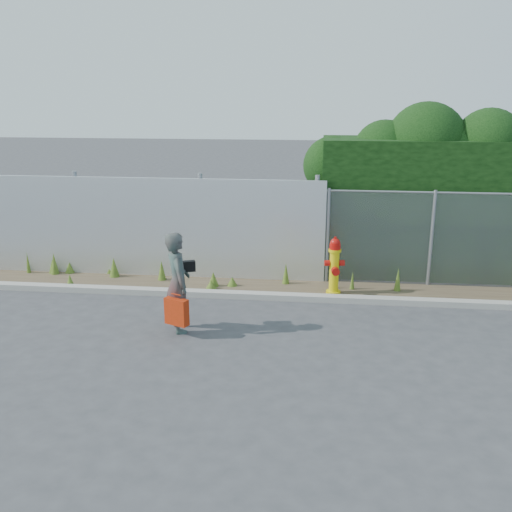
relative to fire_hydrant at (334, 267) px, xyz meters
name	(u,v)px	position (x,y,z in m)	size (l,w,h in m)	color
ground	(264,336)	(-1.19, -2.24, -0.58)	(80.00, 80.00, 0.00)	#3A3A3D
curb	(273,296)	(-1.19, -0.44, -0.52)	(16.00, 0.22, 0.12)	#9A948B
weed_strip	(242,280)	(-1.93, 0.30, -0.47)	(16.00, 1.34, 0.50)	#4C3D2B
corrugated_fence	(131,227)	(-4.44, 0.77, 0.52)	(8.50, 0.21, 2.30)	silver
chainlink_fence	(484,240)	(3.06, 0.76, 0.45)	(6.50, 0.07, 2.05)	gray
hedge	(477,188)	(3.07, 1.78, 1.35)	(7.74, 1.78, 3.78)	black
fire_hydrant	(334,267)	(0.00, 0.00, 0.00)	(0.40, 0.36, 1.20)	yellow
woman	(178,282)	(-2.69, -2.13, 0.29)	(0.63, 0.42, 1.74)	#10655B
red_tote_bag	(177,312)	(-2.66, -2.38, -0.15)	(0.41, 0.15, 0.54)	#9E2609
black_shoulder_bag	(188,266)	(-2.56, -1.89, 0.50)	(0.25, 0.10, 0.19)	black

